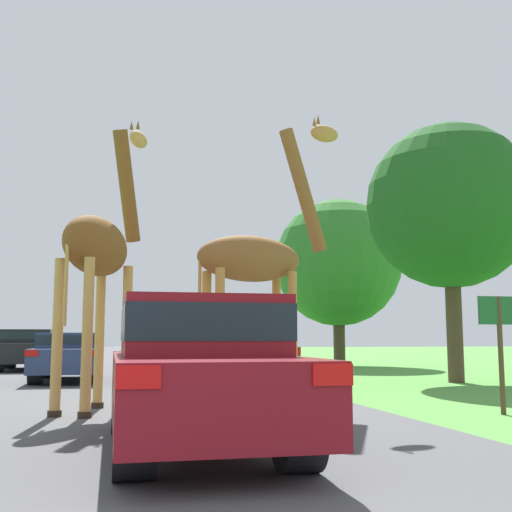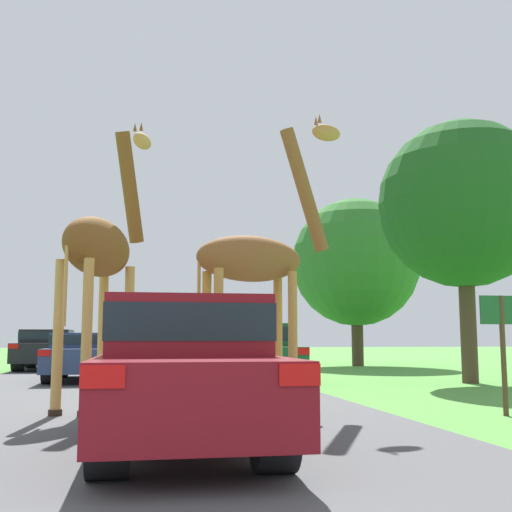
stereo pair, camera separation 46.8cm
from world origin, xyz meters
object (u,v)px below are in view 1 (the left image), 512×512
car_queue_right (68,355)px  sign_post (500,332)px  tree_left_edge (450,206)px  car_lead_maroon (199,369)px  tree_right_cluster (338,263)px  giraffe_near_road (258,262)px  car_queue_left (28,348)px  car_far_ahead (181,349)px  car_verge_right (241,352)px  giraffe_companion (100,253)px

car_queue_right → sign_post: bearing=-53.8°
tree_left_edge → car_lead_maroon: bearing=-132.5°
car_queue_right → tree_right_cluster: bearing=35.0°
giraffe_near_road → sign_post: (3.57, -1.34, -1.17)m
car_queue_left → car_far_ahead: bearing=6.4°
giraffe_near_road → car_verge_right: giraffe_near_road is taller
car_verge_right → sign_post: size_ratio=2.34×
giraffe_companion → car_lead_maroon: size_ratio=1.17×
giraffe_near_road → giraffe_companion: size_ratio=0.99×
giraffe_companion → car_verge_right: 7.13m
giraffe_companion → giraffe_near_road: bearing=19.6°
giraffe_companion → car_lead_maroon: 4.38m
car_far_ahead → tree_right_cluster: 7.70m
car_far_ahead → tree_right_cluster: bearing=1.2°
giraffe_near_road → car_verge_right: bearing=157.8°
car_lead_maroon → car_far_ahead: car_lead_maroon is taller
car_verge_right → tree_right_cluster: (6.15, 9.41, 3.59)m
car_far_ahead → tree_left_edge: bearing=-58.9°
car_queue_left → sign_post: sign_post is taller
giraffe_near_road → car_far_ahead: size_ratio=1.29×
car_verge_right → car_lead_maroon: bearing=-104.0°
giraffe_near_road → car_queue_right: giraffe_near_road is taller
car_verge_right → tree_right_cluster: size_ratio=0.59×
car_queue_left → giraffe_companion: bearing=-79.1°
car_queue_left → tree_right_cluster: bearing=3.6°
car_queue_right → giraffe_near_road: bearing=-67.2°
tree_left_edge → tree_right_cluster: 10.45m
tree_left_edge → tree_right_cluster: bearing=87.0°
giraffe_near_road → tree_left_edge: size_ratio=0.73×
tree_left_edge → tree_right_cluster: tree_right_cluster is taller
car_far_ahead → giraffe_companion: bearing=-101.0°
giraffe_near_road → car_queue_left: bearing=-173.4°
giraffe_companion → car_far_ahead: size_ratio=1.30×
tree_right_cluster → giraffe_near_road: bearing=-114.5°
car_queue_right → tree_left_edge: size_ratio=0.64×
giraffe_companion → tree_left_edge: (9.17, 4.91, 2.20)m
giraffe_near_road → car_far_ahead: 15.69m
car_verge_right → tree_right_cluster: 11.80m
car_far_ahead → tree_right_cluster: (6.76, 0.15, 3.68)m
giraffe_companion → car_queue_left: 14.91m
giraffe_near_road → car_queue_right: (-3.48, 8.28, -1.72)m
car_queue_right → car_verge_right: (4.49, -1.95, 0.10)m
car_queue_right → car_far_ahead: size_ratio=1.12×
car_lead_maroon → car_far_ahead: (1.83, 19.05, -0.12)m
car_far_ahead → tree_right_cluster: size_ratio=0.56×
car_lead_maroon → car_queue_left: size_ratio=0.95×
car_queue_left → car_far_ahead: (5.74, 0.64, -0.07)m
car_queue_right → car_queue_left: (-1.86, 6.67, 0.08)m
car_queue_left → tree_left_edge: bearing=-38.9°
car_queue_left → giraffe_near_road: bearing=-70.3°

